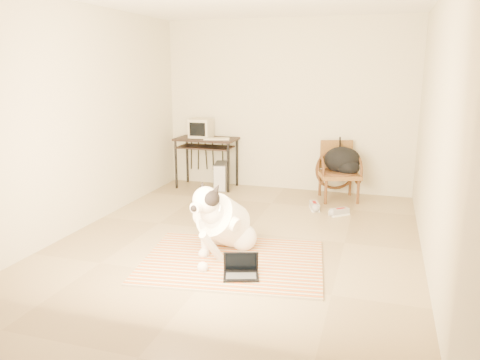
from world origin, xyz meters
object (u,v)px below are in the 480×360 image
at_px(computer_desk, 206,145).
at_px(crt_monitor, 201,128).
at_px(rattan_chair, 338,171).
at_px(laptop, 241,270).
at_px(backpack, 343,161).
at_px(dog, 223,223).
at_px(pc_tower, 221,176).

relative_size(computer_desk, crt_monitor, 2.87).
xyz_separation_m(crt_monitor, rattan_chair, (2.27, -0.13, -0.54)).
height_order(laptop, computer_desk, computer_desk).
height_order(computer_desk, backpack, computer_desk).
relative_size(laptop, rattan_chair, 0.45).
relative_size(dog, crt_monitor, 3.46).
bearing_deg(computer_desk, backpack, -2.09).
relative_size(crt_monitor, backpack, 0.63).
bearing_deg(crt_monitor, backpack, -3.29).
bearing_deg(crt_monitor, dog, -63.83).
xyz_separation_m(dog, crt_monitor, (-1.31, 2.68, 0.63)).
distance_m(laptop, computer_desk, 3.57).
relative_size(rattan_chair, backpack, 1.60).
distance_m(pc_tower, rattan_chair, 1.90).
bearing_deg(computer_desk, pc_tower, -6.42).
bearing_deg(laptop, dog, 124.32).
relative_size(dog, laptop, 3.08).
bearing_deg(dog, computer_desk, 114.71).
bearing_deg(rattan_chair, laptop, -100.86).
bearing_deg(crt_monitor, computer_desk, -26.10).
bearing_deg(rattan_chair, crt_monitor, 176.81).
distance_m(dog, laptop, 0.69).
bearing_deg(laptop, backpack, 77.95).
height_order(laptop, pc_tower, pc_tower).
height_order(dog, pc_tower, dog).
bearing_deg(dog, pc_tower, 109.93).
xyz_separation_m(dog, pc_tower, (-0.94, 2.59, -0.13)).
distance_m(crt_monitor, pc_tower, 0.85).
bearing_deg(dog, crt_monitor, 116.17).
relative_size(pc_tower, backpack, 0.90).
relative_size(dog, pc_tower, 2.44).
relative_size(pc_tower, rattan_chair, 0.57).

